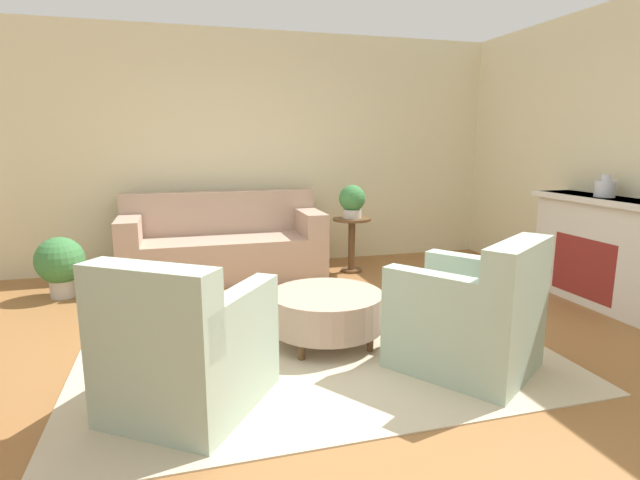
# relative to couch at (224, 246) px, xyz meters

# --- Properties ---
(ground_plane) EXTENTS (16.00, 16.00, 0.00)m
(ground_plane) POSITION_rel_couch_xyz_m (0.45, -2.44, -0.35)
(ground_plane) COLOR #996638
(wall_back) EXTENTS (9.87, 0.12, 2.80)m
(wall_back) POSITION_rel_couch_xyz_m (0.45, 0.55, 1.05)
(wall_back) COLOR beige
(wall_back) RESTS_ON ground_plane
(rug) EXTENTS (3.34, 2.05, 0.01)m
(rug) POSITION_rel_couch_xyz_m (0.45, -2.44, -0.34)
(rug) COLOR beige
(rug) RESTS_ON ground_plane
(couch) EXTENTS (2.22, 0.84, 0.95)m
(couch) POSITION_rel_couch_xyz_m (0.00, 0.00, 0.00)
(couch) COLOR tan
(couch) RESTS_ON ground_plane
(armchair_left) EXTENTS (1.09, 1.12, 0.91)m
(armchair_left) POSITION_rel_couch_xyz_m (-0.47, -2.87, 0.01)
(armchair_left) COLOR #9EB29E
(armchair_left) RESTS_ON rug
(armchair_right) EXTENTS (1.09, 1.12, 0.91)m
(armchair_right) POSITION_rel_couch_xyz_m (1.37, -2.87, 0.01)
(armchair_right) COLOR #9EB29E
(armchair_right) RESTS_ON rug
(ottoman_table) EXTENTS (0.86, 0.86, 0.39)m
(ottoman_table) POSITION_rel_couch_xyz_m (0.57, -2.17, -0.08)
(ottoman_table) COLOR tan
(ottoman_table) RESTS_ON rug
(side_table) EXTENTS (0.45, 0.45, 0.64)m
(side_table) POSITION_rel_couch_xyz_m (1.46, -0.21, 0.08)
(side_table) COLOR brown
(side_table) RESTS_ON ground_plane
(fireplace) EXTENTS (0.44, 1.43, 1.02)m
(fireplace) POSITION_rel_couch_xyz_m (3.31, -1.95, 0.19)
(fireplace) COLOR silver
(fireplace) RESTS_ON ground_plane
(vase_mantel_near) EXTENTS (0.18, 0.18, 0.21)m
(vase_mantel_near) POSITION_rel_couch_xyz_m (3.29, -1.95, 0.75)
(vase_mantel_near) COLOR silver
(vase_mantel_near) RESTS_ON fireplace
(potted_plant_on_side_table) EXTENTS (0.31, 0.31, 0.38)m
(potted_plant_on_side_table) POSITION_rel_couch_xyz_m (1.46, -0.21, 0.50)
(potted_plant_on_side_table) COLOR beige
(potted_plant_on_side_table) RESTS_ON side_table
(potted_plant_floor) EXTENTS (0.46, 0.46, 0.60)m
(potted_plant_floor) POSITION_rel_couch_xyz_m (-1.62, -0.36, 0.00)
(potted_plant_floor) COLOR beige
(potted_plant_floor) RESTS_ON ground_plane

